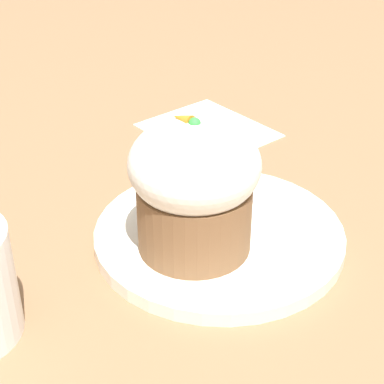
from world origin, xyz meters
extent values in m
plane|color=#846042|center=(0.00, 0.00, 0.00)|extent=(4.00, 4.00, 0.00)
cylinder|color=white|center=(0.00, 0.00, 0.01)|extent=(0.21, 0.21, 0.01)
cylinder|color=brown|center=(0.00, 0.03, 0.04)|extent=(0.09, 0.09, 0.05)
ellipsoid|color=white|center=(0.00, 0.03, 0.09)|extent=(0.10, 0.10, 0.07)
cone|color=orange|center=(0.01, 0.03, 0.12)|extent=(0.02, 0.01, 0.01)
sphere|color=green|center=(0.00, 0.03, 0.12)|extent=(0.01, 0.01, 0.01)
cube|color=#B7B7BC|center=(0.01, -0.04, 0.01)|extent=(0.02, 0.09, 0.00)
ellipsoid|color=#B7B7BC|center=(0.02, 0.01, 0.02)|extent=(0.04, 0.05, 0.01)
cube|color=white|center=(0.15, -0.15, 0.00)|extent=(0.14, 0.13, 0.00)
camera|label=1|loc=(-0.28, 0.34, 0.31)|focal=60.00mm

